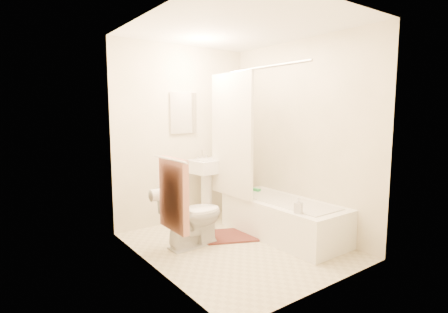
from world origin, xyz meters
TOP-DOWN VIEW (x-y plane):
  - floor at (0.00, 0.00)m, footprint 2.40×2.40m
  - ceiling at (0.00, 0.00)m, footprint 2.40×2.40m
  - wall_back at (0.00, 1.20)m, footprint 2.00×0.02m
  - wall_left at (-1.00, 0.00)m, footprint 0.02×2.40m
  - wall_right at (1.00, 0.00)m, footprint 0.02×2.40m
  - mirror at (0.00, 1.18)m, footprint 0.40×0.03m
  - curtain_rod at (0.30, 0.10)m, footprint 0.03×1.70m
  - shower_curtain at (0.30, 0.50)m, footprint 0.04×0.80m
  - towel_bar at (-0.96, -0.25)m, footprint 0.02×0.60m
  - towel at (-0.93, -0.25)m, footprint 0.06×0.45m
  - toilet_paper at (-0.93, 0.12)m, footprint 0.11×0.12m
  - toilet at (-0.39, 0.31)m, footprint 0.72×0.42m
  - sink at (0.23, 0.96)m, footprint 0.52×0.43m
  - bathtub at (0.65, -0.08)m, footprint 0.69×1.58m
  - bath_mat at (0.10, 0.29)m, footprint 0.78×0.71m
  - soap_bottle at (0.40, -0.55)m, footprint 0.10×0.10m
  - scrub_brush at (0.70, 0.54)m, footprint 0.11×0.23m

SIDE VIEW (x-z plane):
  - floor at x=0.00m, z-range 0.00..0.00m
  - bath_mat at x=0.10m, z-range 0.00..0.02m
  - bathtub at x=0.65m, z-range 0.00..0.44m
  - toilet at x=-0.39m, z-range 0.00..0.70m
  - scrub_brush at x=0.70m, z-range 0.44..0.49m
  - sink at x=0.23m, z-range 0.00..0.94m
  - soap_bottle at x=0.40m, z-range 0.44..0.61m
  - toilet_paper at x=-0.93m, z-range 0.64..0.76m
  - towel at x=-0.93m, z-range 0.45..1.11m
  - towel_bar at x=-0.96m, z-range 1.09..1.11m
  - wall_back at x=0.00m, z-range 0.00..2.40m
  - wall_left at x=-1.00m, z-range 0.00..2.40m
  - wall_right at x=1.00m, z-range 0.00..2.40m
  - shower_curtain at x=0.30m, z-range 0.44..2.00m
  - mirror at x=0.00m, z-range 1.23..1.77m
  - curtain_rod at x=0.30m, z-range 1.98..2.02m
  - ceiling at x=0.00m, z-range 2.40..2.40m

